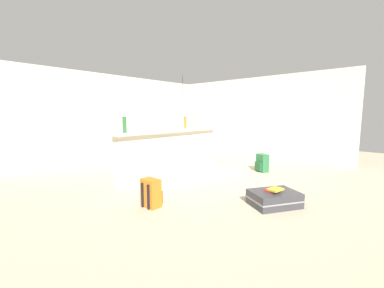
{
  "coord_description": "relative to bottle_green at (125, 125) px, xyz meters",
  "views": [
    {
      "loc": [
        -4.12,
        -3.59,
        1.37
      ],
      "look_at": [
        0.16,
        0.25,
        0.65
      ],
      "focal_mm": 22.69,
      "sensor_mm": 36.0,
      "label": 1
    }
  ],
  "objects": [
    {
      "name": "dining_table",
      "position": [
        2.8,
        1.27,
        -0.52
      ],
      "size": [
        1.1,
        0.8,
        0.74
      ],
      "color": "brown",
      "rests_on": "ground_plane"
    },
    {
      "name": "bottle_green",
      "position": [
        0.0,
        0.0,
        0.0
      ],
      "size": [
        0.07,
        0.07,
        0.29
      ],
      "primitive_type": "cylinder",
      "color": "#2D6B38",
      "rests_on": "bar_countertop"
    },
    {
      "name": "book_stack",
      "position": [
        0.97,
        -2.38,
        -0.92
      ],
      "size": [
        0.25,
        0.24,
        0.05
      ],
      "color": "#AD2D2D",
      "rests_on": "suitcase_flat_charcoal"
    },
    {
      "name": "pendant_lamp",
      "position": [
        2.89,
        1.34,
        0.65
      ],
      "size": [
        0.34,
        0.34,
        0.79
      ],
      "color": "black"
    },
    {
      "name": "partition_half_wall",
      "position": [
        1.25,
        0.1,
        -0.68
      ],
      "size": [
        2.8,
        0.2,
        0.97
      ],
      "primitive_type": "cube",
      "color": "silver",
      "rests_on": "ground_plane"
    },
    {
      "name": "grocery_bag",
      "position": [
        2.07,
        0.06,
        -0.04
      ],
      "size": [
        0.26,
        0.18,
        0.22
      ],
      "primitive_type": "cube",
      "color": "beige",
      "rests_on": "bar_countertop"
    },
    {
      "name": "backpack_orange",
      "position": [
        -0.26,
        -1.05,
        -0.97
      ],
      "size": [
        0.25,
        0.28,
        0.42
      ],
      "color": "orange",
      "rests_on": "ground_plane"
    },
    {
      "name": "bottle_clear",
      "position": [
        2.48,
        0.09,
        -0.0
      ],
      "size": [
        0.07,
        0.07,
        0.28
      ],
      "primitive_type": "cylinder",
      "color": "silver",
      "rests_on": "bar_countertop"
    },
    {
      "name": "ground_plane",
      "position": [
        1.69,
        -0.22,
        -1.2
      ],
      "size": [
        13.0,
        13.0,
        0.05
      ],
      "primitive_type": "cube",
      "color": "#BCAD8E"
    },
    {
      "name": "wall_right",
      "position": [
        4.74,
        0.08,
        0.08
      ],
      "size": [
        0.1,
        6.0,
        2.5
      ],
      "primitive_type": "cube",
      "color": "silver",
      "rests_on": "ground_plane"
    },
    {
      "name": "suitcase_flat_charcoal",
      "position": [
        0.98,
        -2.39,
        -1.06
      ],
      "size": [
        0.88,
        0.78,
        0.22
      ],
      "color": "#38383D",
      "rests_on": "ground_plane"
    },
    {
      "name": "bottle_amber",
      "position": [
        1.67,
        0.08,
        -0.0
      ],
      "size": [
        0.06,
        0.06,
        0.29
      ],
      "primitive_type": "cylinder",
      "color": "#9E661E",
      "rests_on": "bar_countertop"
    },
    {
      "name": "dining_chair_near_partition",
      "position": [
        2.77,
        0.73,
        -0.66
      ],
      "size": [
        0.47,
        0.47,
        0.93
      ],
      "color": "#4C331E",
      "rests_on": "ground_plane"
    },
    {
      "name": "bottle_white",
      "position": [
        0.83,
        0.13,
        -0.01
      ],
      "size": [
        0.07,
        0.07,
        0.27
      ],
      "primitive_type": "cylinder",
      "color": "silver",
      "rests_on": "bar_countertop"
    },
    {
      "name": "wall_back",
      "position": [
        1.69,
        2.83,
        0.08
      ],
      "size": [
        6.6,
        0.1,
        2.5
      ],
      "primitive_type": "cube",
      "color": "silver",
      "rests_on": "ground_plane"
    },
    {
      "name": "backpack_green",
      "position": [
        2.88,
        -1.27,
        -0.97
      ],
      "size": [
        0.32,
        0.33,
        0.42
      ],
      "color": "#286B3D",
      "rests_on": "ground_plane"
    },
    {
      "name": "bar_countertop",
      "position": [
        1.25,
        0.1,
        -0.17
      ],
      "size": [
        2.96,
        0.4,
        0.05
      ],
      "primitive_type": "cube",
      "color": "white",
      "rests_on": "partition_half_wall"
    }
  ]
}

